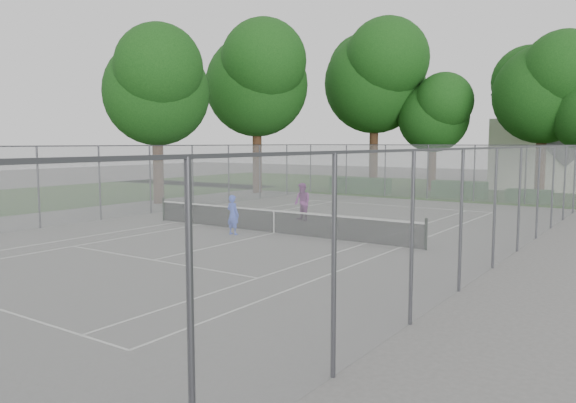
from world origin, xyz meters
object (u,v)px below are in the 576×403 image
Objects in this scene: house at (546,142)px; girl_player at (233,215)px; tennis_net at (274,221)px; woman_player at (302,202)px.

house is 31.16m from girl_player.
tennis_net is 1.68m from girl_player.
woman_player is (-5.94, -25.55, -2.77)m from house.
house reaches higher than girl_player.
house is 26.37m from woman_player.
girl_player is 4.89m from woman_player.
girl_player is (-6.04, -30.44, -2.87)m from house.
woman_player reaches higher than tennis_net.
woman_player is (-1.04, 3.69, 0.38)m from tennis_net.
tennis_net is at bearing -99.51° from house.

